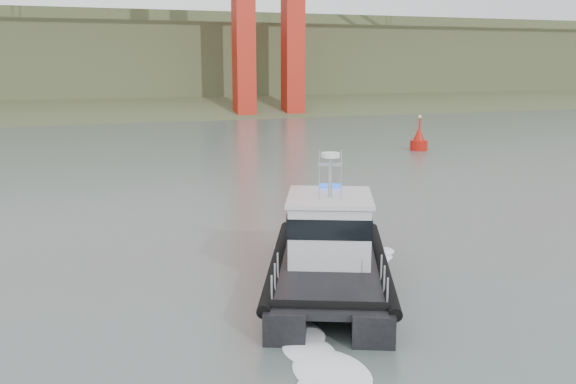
% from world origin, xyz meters
% --- Properties ---
extents(ground, '(400.00, 400.00, 0.00)m').
position_xyz_m(ground, '(0.00, 0.00, 0.00)').
color(ground, '#47554F').
rests_on(ground, ground).
extents(headlands, '(500.00, 105.36, 27.12)m').
position_xyz_m(headlands, '(0.00, 125.50, 7.05)').
color(headlands, '#3A4728').
rests_on(headlands, ground).
extents(patrol_boat, '(8.10, 11.68, 5.34)m').
position_xyz_m(patrol_boat, '(-0.61, 0.33, 1.34)').
color(patrol_boat, black).
rests_on(patrol_boat, ground).
extents(nav_buoy, '(1.73, 1.73, 3.61)m').
position_xyz_m(nav_buoy, '(23.23, 32.71, 0.95)').
color(nav_buoy, '#A7130B').
rests_on(nav_buoy, ground).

